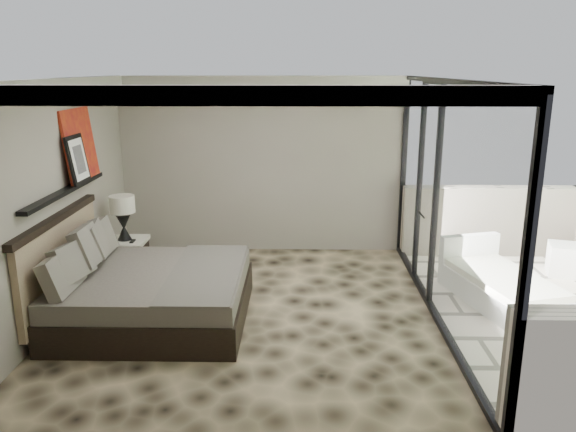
{
  "coord_description": "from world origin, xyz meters",
  "views": [
    {
      "loc": [
        0.59,
        -6.36,
        2.91
      ],
      "look_at": [
        0.46,
        0.4,
        1.13
      ],
      "focal_mm": 35.0,
      "sensor_mm": 36.0,
      "label": 1
    }
  ],
  "objects_px": {
    "nightstand": "(127,255)",
    "bed": "(146,291)",
    "table_lamp": "(123,212)",
    "ottoman": "(565,260)",
    "lounger": "(499,286)"
  },
  "relations": [
    {
      "from": "nightstand",
      "to": "bed",
      "type": "bearing_deg",
      "value": -65.09
    },
    {
      "from": "table_lamp",
      "to": "ottoman",
      "type": "relative_size",
      "value": 1.43
    },
    {
      "from": "bed",
      "to": "table_lamp",
      "type": "bearing_deg",
      "value": 114.73
    },
    {
      "from": "table_lamp",
      "to": "lounger",
      "type": "relative_size",
      "value": 0.34
    },
    {
      "from": "bed",
      "to": "lounger",
      "type": "bearing_deg",
      "value": 7.92
    },
    {
      "from": "table_lamp",
      "to": "lounger",
      "type": "xyz_separation_m",
      "value": [
        5.08,
        -0.9,
        -0.72
      ]
    },
    {
      "from": "bed",
      "to": "ottoman",
      "type": "xyz_separation_m",
      "value": [
        5.67,
        1.6,
        -0.13
      ]
    },
    {
      "from": "nightstand",
      "to": "ottoman",
      "type": "height_order",
      "value": "nightstand"
    },
    {
      "from": "ottoman",
      "to": "bed",
      "type": "bearing_deg",
      "value": -164.24
    },
    {
      "from": "table_lamp",
      "to": "lounger",
      "type": "bearing_deg",
      "value": -10.02
    },
    {
      "from": "bed",
      "to": "nightstand",
      "type": "relative_size",
      "value": 3.91
    },
    {
      "from": "nightstand",
      "to": "table_lamp",
      "type": "bearing_deg",
      "value": -143.6
    },
    {
      "from": "nightstand",
      "to": "table_lamp",
      "type": "relative_size",
      "value": 0.87
    },
    {
      "from": "table_lamp",
      "to": "ottoman",
      "type": "bearing_deg",
      "value": 0.82
    },
    {
      "from": "bed",
      "to": "lounger",
      "type": "height_order",
      "value": "bed"
    }
  ]
}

